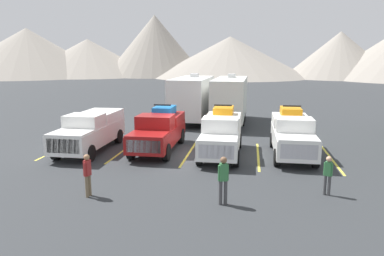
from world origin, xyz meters
The scene contains 16 objects.
ground_plane centered at (0.00, 0.00, 0.00)m, with size 240.00×240.00×0.00m, color #2D3033.
pickup_truck_a centered at (-5.54, 0.22, 1.14)m, with size 2.11×5.87×2.13m.
pickup_truck_b centered at (-1.78, 0.89, 1.15)m, with size 2.13×5.72×2.48m.
pickup_truck_c centered at (1.76, 0.37, 1.18)m, with size 2.05×5.39×2.61m.
pickup_truck_d centered at (5.46, 0.84, 1.18)m, with size 2.07×5.48×2.58m.
lot_stripe_a centered at (-7.44, 0.42, 0.00)m, with size 0.12×5.50×0.01m, color gold.
lot_stripe_b centered at (-3.72, 0.42, 0.00)m, with size 0.12×5.50×0.01m, color gold.
lot_stripe_c centered at (0.00, 0.42, 0.00)m, with size 0.12×5.50×0.01m, color gold.
lot_stripe_d centered at (3.72, 0.42, 0.00)m, with size 0.12×5.50×0.01m, color gold.
lot_stripe_e centered at (7.44, 0.42, 0.00)m, with size 0.12×5.50×0.01m, color gold.
camper_trailer_a centered at (-1.38, 10.04, 2.02)m, with size 2.77×8.21×3.84m.
camper_trailer_b centered at (1.66, 9.79, 2.02)m, with size 2.52×8.96×3.84m.
person_a centered at (2.36, -6.29, 1.01)m, with size 0.37×0.27×1.75m.
person_b centered at (-2.67, -6.34, 0.94)m, with size 0.23×0.36×1.63m.
person_c centered at (6.18, -4.77, 0.88)m, with size 0.31×0.25×1.52m.
mountain_ridge centered at (-0.65, 77.95, 6.74)m, with size 148.37×47.31×16.61m.
Camera 1 is at (3.21, -18.36, 5.13)m, focal length 33.75 mm.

